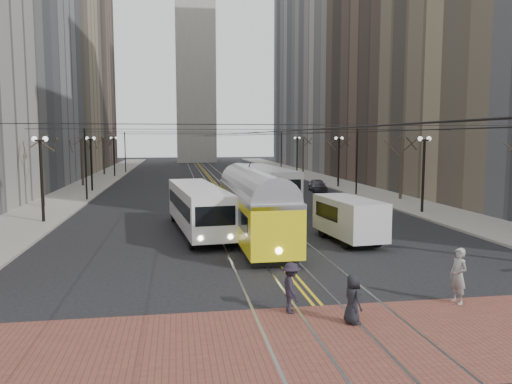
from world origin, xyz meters
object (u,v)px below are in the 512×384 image
object	(u,v)px
clock_tower	(194,5)
pedestrian_a	(353,299)
streetcar	(254,213)
cargo_van	(349,220)
pedestrian_b	(458,276)
rear_bus	(264,187)
sedan_grey	(318,185)
sedan_silver	(255,183)
pedestrian_d	(291,288)
transit_bus	(198,210)

from	to	relation	value
clock_tower	pedestrian_a	distance (m)	110.49
streetcar	clock_tower	bearing A→B (deg)	89.02
cargo_van	pedestrian_b	size ratio (longest dim) A/B	2.81
rear_bus	sedan_grey	distance (m)	13.10
rear_bus	cargo_van	xyz separation A→B (m)	(2.10, -15.07, -0.43)
rear_bus	sedan_silver	world-z (taller)	rear_bus
sedan_grey	pedestrian_d	bearing A→B (deg)	-101.62
pedestrian_a	streetcar	bearing A→B (deg)	-7.10
cargo_van	pedestrian_d	xyz separation A→B (m)	(-5.73, -10.50, -0.36)
sedan_grey	pedestrian_a	distance (m)	38.59
transit_bus	pedestrian_d	world-z (taller)	transit_bus
pedestrian_d	rear_bus	bearing A→B (deg)	-9.45
clock_tower	streetcar	size ratio (longest dim) A/B	4.96
streetcar	pedestrian_b	distance (m)	13.03
rear_bus	pedestrian_d	world-z (taller)	rear_bus
clock_tower	transit_bus	xyz separation A→B (m)	(-3.50, -88.94, -34.54)
sedan_grey	pedestrian_d	xyz separation A→B (m)	(-11.35, -36.11, 0.19)
clock_tower	pedestrian_b	distance (m)	109.35
cargo_van	pedestrian_b	xyz separation A→B (m)	(0.27, -10.50, -0.23)
pedestrian_d	cargo_van	bearing A→B (deg)	-30.00
pedestrian_a	pedestrian_d	world-z (taller)	pedestrian_d
transit_bus	rear_bus	size ratio (longest dim) A/B	0.90
pedestrian_a	transit_bus	bearing A→B (deg)	2.65
clock_tower	sedan_silver	bearing A→B (deg)	-86.42
sedan_grey	rear_bus	bearing A→B (deg)	-120.40
sedan_silver	pedestrian_d	xyz separation A→B (m)	(-5.08, -39.62, 0.14)
transit_bus	pedestrian_b	size ratio (longest dim) A/B	5.80
transit_bus	streetcar	size ratio (longest dim) A/B	0.86
streetcar	pedestrian_b	xyz separation A→B (m)	(5.41, -11.84, -0.57)
transit_bus	pedestrian_a	bearing A→B (deg)	-81.68
sedan_silver	pedestrian_b	bearing A→B (deg)	-96.68
pedestrian_a	pedestrian_b	size ratio (longest dim) A/B	0.79
cargo_van	pedestrian_b	distance (m)	10.50
sedan_grey	sedan_silver	bearing A→B (deg)	156.57
transit_bus	cargo_van	xyz separation A→B (m)	(8.14, -4.06, -0.20)
streetcar	sedan_grey	distance (m)	26.57
sedan_grey	pedestrian_b	distance (m)	36.51
cargo_van	transit_bus	bearing A→B (deg)	147.72
clock_tower	streetcar	distance (m)	97.90
transit_bus	sedan_silver	distance (m)	26.18
transit_bus	pedestrian_b	world-z (taller)	transit_bus
streetcar	rear_bus	distance (m)	14.06
rear_bus	pedestrian_a	bearing A→B (deg)	-97.88
streetcar	sedan_grey	size ratio (longest dim) A/B	3.38
clock_tower	pedestrian_d	xyz separation A→B (m)	(-1.08, -103.50, -35.10)
rear_bus	sedan_grey	world-z (taller)	rear_bus
sedan_grey	pedestrian_b	size ratio (longest dim) A/B	2.00
pedestrian_a	pedestrian_d	bearing A→B (deg)	41.50
streetcar	rear_bus	bearing A→B (deg)	76.83
streetcar	pedestrian_a	size ratio (longest dim) A/B	8.53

